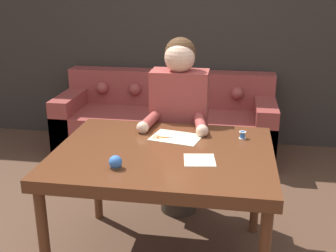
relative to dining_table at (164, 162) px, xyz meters
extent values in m
cube|color=#2D2823|center=(0.04, 2.23, 0.61)|extent=(8.00, 0.06, 2.60)
cube|color=#562D19|center=(0.00, 0.00, 0.04)|extent=(1.26, 1.00, 0.07)
cylinder|color=#562D19|center=(-0.57, -0.44, -0.34)|extent=(0.06, 0.06, 0.69)
cylinder|color=#562D19|center=(-0.57, 0.44, -0.34)|extent=(0.06, 0.06, 0.69)
cylinder|color=#562D19|center=(0.57, 0.44, -0.34)|extent=(0.06, 0.06, 0.69)
cube|color=brown|center=(-0.29, 1.77, -0.47)|extent=(2.16, 0.81, 0.44)
cube|color=brown|center=(-0.29, 2.07, -0.07)|extent=(2.16, 0.22, 0.36)
cube|color=brown|center=(-1.27, 1.77, -0.39)|extent=(0.20, 0.81, 0.60)
cube|color=brown|center=(0.69, 1.77, -0.39)|extent=(0.20, 0.81, 0.60)
sphere|color=brown|center=(-0.99, 1.94, -0.07)|extent=(0.13, 0.13, 0.13)
sphere|color=brown|center=(-0.64, 1.94, -0.07)|extent=(0.13, 0.13, 0.13)
sphere|color=brown|center=(-0.29, 1.94, -0.07)|extent=(0.13, 0.13, 0.13)
sphere|color=brown|center=(0.07, 1.94, -0.07)|extent=(0.13, 0.13, 0.13)
sphere|color=brown|center=(0.42, 1.94, -0.07)|extent=(0.13, 0.13, 0.13)
cube|color=white|center=(-0.06, 1.67, -0.24)|extent=(0.37, 0.28, 0.00)
cylinder|color=#33281E|center=(0.00, 0.66, -0.45)|extent=(0.28, 0.28, 0.48)
cube|color=#993D38|center=(0.00, 0.66, 0.10)|extent=(0.41, 0.22, 0.62)
sphere|color=#DBAD8E|center=(0.00, 0.64, 0.51)|extent=(0.21, 0.21, 0.21)
sphere|color=#472D19|center=(0.00, 0.67, 0.53)|extent=(0.22, 0.22, 0.22)
cylinder|color=#993D38|center=(-0.17, 0.41, 0.11)|extent=(0.10, 0.28, 0.07)
sphere|color=#DBAD8E|center=(-0.18, 0.28, 0.11)|extent=(0.08, 0.08, 0.08)
cylinder|color=#993D38|center=(0.18, 0.41, 0.11)|extent=(0.12, 0.28, 0.07)
sphere|color=#DBAD8E|center=(0.20, 0.28, 0.11)|extent=(0.08, 0.08, 0.08)
cube|color=beige|center=(0.04, 0.22, 0.08)|extent=(0.34, 0.27, 0.00)
cube|color=beige|center=(0.22, -0.11, 0.08)|extent=(0.19, 0.20, 0.00)
cube|color=silver|center=(0.07, 0.22, 0.08)|extent=(0.13, 0.04, 0.00)
cube|color=#D1511E|center=(-0.04, 0.19, 0.08)|extent=(0.09, 0.03, 0.00)
torus|color=#D1511E|center=(-0.08, 0.18, 0.08)|extent=(0.04, 0.04, 0.01)
cube|color=silver|center=(0.07, 0.20, 0.08)|extent=(0.13, 0.03, 0.00)
cube|color=#D1511E|center=(-0.04, 0.21, 0.08)|extent=(0.09, 0.02, 0.00)
torus|color=#D1511E|center=(-0.08, 0.21, 0.08)|extent=(0.04, 0.04, 0.01)
cylinder|color=silver|center=(0.00, 0.20, 0.08)|extent=(0.01, 0.01, 0.01)
cylinder|color=#3366B2|center=(0.45, 0.28, 0.10)|extent=(0.03, 0.03, 0.04)
cylinder|color=beige|center=(0.45, 0.28, 0.12)|extent=(0.04, 0.04, 0.00)
cylinder|color=beige|center=(0.45, 0.28, 0.08)|extent=(0.04, 0.04, 0.00)
cylinder|color=#4C3828|center=(-0.21, -0.28, 0.08)|extent=(0.06, 0.06, 0.01)
sphere|color=#3366B2|center=(-0.21, -0.28, 0.11)|extent=(0.07, 0.07, 0.07)
camera|label=1|loc=(0.39, -2.22, 1.01)|focal=45.00mm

